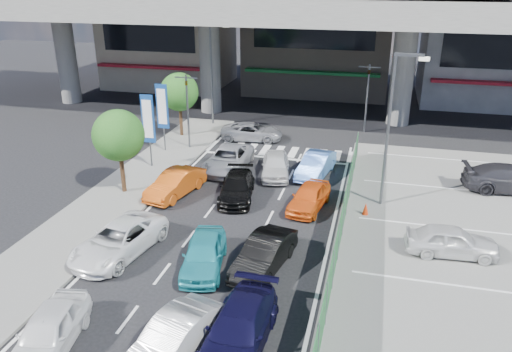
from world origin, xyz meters
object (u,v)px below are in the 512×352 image
(traffic_light_right, at_px, (368,81))
(traffic_light_left, at_px, (187,93))
(tree_far, at_px, (179,92))
(parked_sedan_white, at_px, (452,241))
(street_lamp_left, at_px, (213,66))
(street_lamp_right, at_px, (393,118))
(sedan_black_mid, at_px, (237,188))
(parked_sedan_dgrey, at_px, (511,179))
(tree_near, at_px, (118,136))
(sedan_white_front_mid, at_px, (275,165))
(signboard_near, at_px, (148,121))
(crossing_wagon_silver, at_px, (252,132))
(sedan_white_mid_left, at_px, (119,240))
(taxi_orange_left, at_px, (175,184))
(hatch_white_back_mid, at_px, (173,339))
(taxi_teal_mid, at_px, (204,254))
(wagon_silver_front_left, at_px, (228,159))
(kei_truck_front_right, at_px, (316,165))
(hatch_black_mid_right, at_px, (264,254))
(taxi_orange_right, at_px, (309,197))
(traffic_cone, at_px, (366,209))
(minivan_navy_back, at_px, (239,329))
(van_white_back_left, at_px, (49,332))
(signboard_far, at_px, (162,108))

(traffic_light_right, bearing_deg, traffic_light_left, -149.11)
(tree_far, distance_m, parked_sedan_white, 22.28)
(street_lamp_left, bearing_deg, street_lamp_right, -41.63)
(sedan_black_mid, height_order, parked_sedan_dgrey, parked_sedan_dgrey)
(tree_near, bearing_deg, sedan_white_front_mid, 30.92)
(signboard_near, xyz_separation_m, sedan_white_front_mid, (7.89, 0.61, -2.37))
(traffic_light_left, bearing_deg, parked_sedan_white, -33.01)
(sedan_white_front_mid, height_order, crossing_wagon_silver, sedan_white_front_mid)
(sedan_white_mid_left, height_order, sedan_white_front_mid, same)
(tree_near, bearing_deg, tree_far, 94.36)
(taxi_orange_left, bearing_deg, parked_sedan_white, 1.10)
(hatch_white_back_mid, bearing_deg, street_lamp_left, 119.99)
(traffic_light_left, xyz_separation_m, parked_sedan_white, (16.25, -10.56, -3.21))
(traffic_light_right, bearing_deg, taxi_teal_mid, -104.73)
(tree_far, distance_m, wagon_silver_front_left, 8.24)
(tree_near, height_order, kei_truck_front_right, tree_near)
(tree_near, xyz_separation_m, wagon_silver_front_left, (4.61, 4.90, -2.70))
(tree_far, xyz_separation_m, sedan_black_mid, (7.12, -9.60, -2.76))
(tree_far, xyz_separation_m, parked_sedan_dgrey, (21.78, -5.06, -2.58))
(hatch_black_mid_right, relative_size, parked_sedan_white, 1.07)
(tree_near, xyz_separation_m, taxi_orange_right, (10.34, 0.60, -2.73))
(sedan_black_mid, distance_m, wagon_silver_front_left, 4.35)
(traffic_cone, bearing_deg, tree_near, -177.85)
(traffic_light_left, height_order, sedan_white_mid_left, traffic_light_left)
(signboard_near, relative_size, sedan_white_mid_left, 0.95)
(tree_near, height_order, taxi_orange_left, tree_near)
(sedan_black_mid, xyz_separation_m, wagon_silver_front_left, (-1.72, 4.00, 0.06))
(street_lamp_right, bearing_deg, taxi_teal_mid, -131.62)
(traffic_light_right, relative_size, hatch_white_back_mid, 1.26)
(hatch_white_back_mid, height_order, minivan_navy_back, minivan_navy_back)
(hatch_black_mid_right, bearing_deg, tree_near, 159.97)
(sedan_white_front_mid, bearing_deg, van_white_back_left, -114.67)
(signboard_far, bearing_deg, sedan_white_mid_left, -74.71)
(taxi_teal_mid, xyz_separation_m, crossing_wagon_silver, (-2.38, 17.11, -0.07))
(hatch_white_back_mid, height_order, hatch_black_mid_right, hatch_black_mid_right)
(street_lamp_right, relative_size, taxi_teal_mid, 1.98)
(street_lamp_right, height_order, sedan_white_mid_left, street_lamp_right)
(taxi_orange_right, bearing_deg, van_white_back_left, -108.73)
(traffic_light_right, distance_m, taxi_orange_right, 14.93)
(traffic_light_right, height_order, van_white_back_left, traffic_light_right)
(street_lamp_right, relative_size, kei_truck_front_right, 1.91)
(tree_far, bearing_deg, taxi_teal_mid, -65.06)
(street_lamp_right, height_order, signboard_near, street_lamp_right)
(hatch_white_back_mid, height_order, taxi_orange_left, taxi_orange_left)
(wagon_silver_front_left, bearing_deg, sedan_white_mid_left, -98.03)
(minivan_navy_back, relative_size, wagon_silver_front_left, 0.96)
(traffic_cone, bearing_deg, crossing_wagon_silver, 129.77)
(traffic_light_right, relative_size, van_white_back_left, 1.28)
(sedan_white_mid_left, bearing_deg, minivan_navy_back, -23.04)
(wagon_silver_front_left, height_order, parked_sedan_white, parked_sedan_white)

